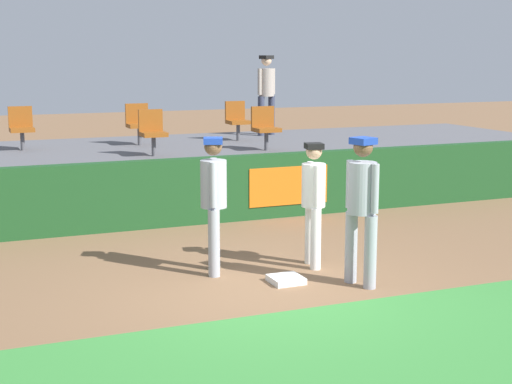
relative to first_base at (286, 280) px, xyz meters
name	(u,v)px	position (x,y,z in m)	size (l,w,h in m)	color
ground_plane	(272,289)	(-0.28, -0.19, -0.04)	(60.00, 60.00, 0.00)	brown
grass_foreground_strip	(363,353)	(-0.28, -2.41, -0.04)	(18.00, 2.80, 0.01)	#388438
first_base	(286,280)	(0.00, 0.00, 0.00)	(0.40, 0.40, 0.08)	white
player_fielder_home	(314,196)	(0.66, 0.57, 0.93)	(0.40, 0.51, 1.69)	white
player_runner_visitor	(362,201)	(0.81, -0.44, 1.03)	(0.43, 0.50, 1.85)	#9EA3AD
player_coach_visitor	(214,195)	(-0.69, 0.76, 1.00)	(0.44, 0.48, 1.80)	#9EA3AD
field_wall	(180,192)	(-0.27, 3.72, 0.53)	(18.00, 0.26, 1.13)	#19471E
bleacher_platform	(142,174)	(-0.28, 6.29, 0.47)	(18.00, 4.80, 1.02)	#59595E
seat_front_right	(265,126)	(1.90, 5.16, 1.45)	(0.47, 0.44, 0.84)	#4C4C51
seat_back_left	(21,126)	(-2.47, 6.96, 1.45)	(0.45, 0.44, 0.84)	#4C4C51
seat_front_center	(152,130)	(-0.34, 5.16, 1.45)	(0.45, 0.44, 0.84)	#4C4C51
seat_back_right	(237,119)	(2.01, 6.96, 1.45)	(0.44, 0.44, 0.84)	#4C4C51
seat_back_center	(138,122)	(-0.16, 6.96, 1.45)	(0.47, 0.44, 0.84)	#4C4C51
spectator_hooded	(266,89)	(3.02, 7.71, 2.03)	(0.48, 0.44, 1.81)	#33384C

